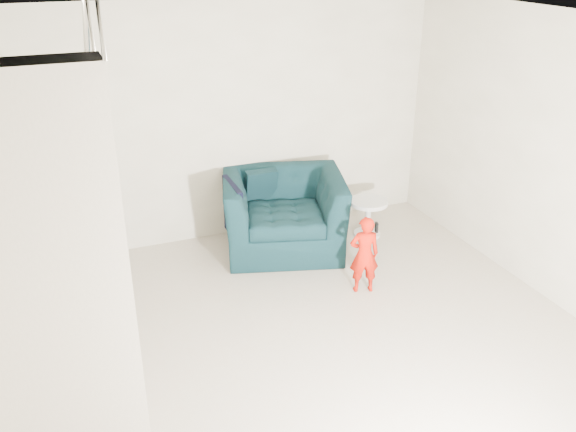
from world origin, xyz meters
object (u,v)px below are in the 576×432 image
object	(u,v)px
armchair	(283,213)
staircase	(48,284)
toddler	(364,255)
side_table	(368,212)

from	to	relation	value
armchair	staircase	bearing A→B (deg)	-130.89
armchair	staircase	size ratio (longest dim) A/B	0.37
toddler	side_table	distance (m)	1.27
side_table	staircase	world-z (taller)	staircase
side_table	staircase	size ratio (longest dim) A/B	0.12
staircase	side_table	bearing A→B (deg)	23.33
side_table	staircase	distance (m)	3.88
armchair	side_table	distance (m)	1.05
armchair	toddler	distance (m)	1.24
side_table	armchair	bearing A→B (deg)	175.71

